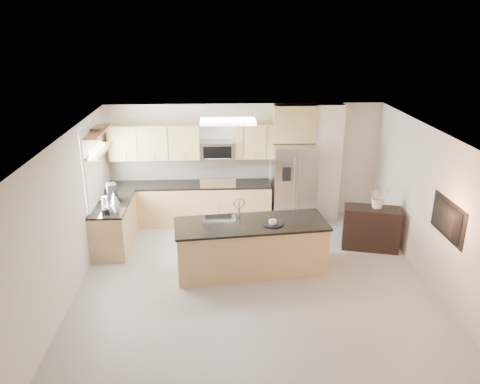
{
  "coord_description": "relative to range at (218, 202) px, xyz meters",
  "views": [
    {
      "loc": [
        -0.6,
        -6.74,
        4.29
      ],
      "look_at": [
        -0.2,
        1.3,
        1.31
      ],
      "focal_mm": 35.0,
      "sensor_mm": 36.0,
      "label": 1
    }
  ],
  "objects": [
    {
      "name": "television",
      "position": [
        3.51,
        -3.12,
        0.88
      ],
      "size": [
        0.14,
        1.08,
        0.62
      ],
      "primitive_type": "imported",
      "rotation": [
        0.0,
        0.0,
        1.57
      ],
      "color": "black",
      "rests_on": "wall_right"
    },
    {
      "name": "shelf_upper",
      "position": [
        -2.25,
        -0.97,
        1.85
      ],
      "size": [
        0.3,
        1.2,
        0.04
      ],
      "primitive_type": "cube",
      "color": "brown",
      "rests_on": "wall_left"
    },
    {
      "name": "wall_front",
      "position": [
        0.6,
        -6.17,
        0.83
      ],
      "size": [
        6.0,
        0.02,
        2.6
      ],
      "primitive_type": "cube",
      "color": "beige",
      "rests_on": "floor"
    },
    {
      "name": "ceiling_fixture",
      "position": [
        0.2,
        -1.32,
        2.09
      ],
      "size": [
        1.0,
        0.5,
        0.06
      ],
      "primitive_type": "cube",
      "color": "white",
      "rests_on": "ceiling"
    },
    {
      "name": "island",
      "position": [
        0.57,
        -2.16,
        -0.01
      ],
      "size": [
        2.77,
        1.24,
        1.35
      ],
      "rotation": [
        0.0,
        0.0,
        0.1
      ],
      "color": "tan",
      "rests_on": "floor"
    },
    {
      "name": "flower_vase",
      "position": [
        3.09,
        -1.4,
        0.72
      ],
      "size": [
        0.71,
        0.66,
        0.66
      ],
      "primitive_type": "imported",
      "rotation": [
        0.0,
        0.0,
        0.29
      ],
      "color": "silver",
      "rests_on": "credenza"
    },
    {
      "name": "refrigerator",
      "position": [
        1.66,
        -0.05,
        0.42
      ],
      "size": [
        0.92,
        0.78,
        1.78
      ],
      "color": "#A5A5A8",
      "rests_on": "floor"
    },
    {
      "name": "cup",
      "position": [
        0.94,
        -2.28,
        0.51
      ],
      "size": [
        0.14,
        0.14,
        0.11
      ],
      "primitive_type": "imported",
      "rotation": [
        0.0,
        0.0,
        -0.06
      ],
      "color": "white",
      "rests_on": "island"
    },
    {
      "name": "microwave",
      "position": [
        0.0,
        0.12,
        1.16
      ],
      "size": [
        0.76,
        0.4,
        0.4
      ],
      "color": "#A5A5A8",
      "rests_on": "upper_cabinets"
    },
    {
      "name": "partition_column",
      "position": [
        2.42,
        0.18,
        0.83
      ],
      "size": [
        0.6,
        0.3,
        2.6
      ],
      "primitive_type": "cube",
      "color": "silver",
      "rests_on": "floor"
    },
    {
      "name": "wall_left",
      "position": [
        -2.4,
        -2.92,
        0.83
      ],
      "size": [
        0.02,
        6.5,
        2.6
      ],
      "primitive_type": "cube",
      "color": "beige",
      "rests_on": "floor"
    },
    {
      "name": "ceiling",
      "position": [
        0.6,
        -2.92,
        2.13
      ],
      "size": [
        6.0,
        6.5,
        0.02
      ],
      "primitive_type": "cube",
      "color": "white",
      "rests_on": "wall_back"
    },
    {
      "name": "wall_right",
      "position": [
        3.6,
        -2.92,
        0.83
      ],
      "size": [
        0.02,
        6.5,
        2.6
      ],
      "primitive_type": "cube",
      "color": "beige",
      "rests_on": "floor"
    },
    {
      "name": "wall_back",
      "position": [
        0.6,
        0.33,
        0.83
      ],
      "size": [
        6.0,
        0.02,
        2.6
      ],
      "primitive_type": "cube",
      "color": "beige",
      "rests_on": "floor"
    },
    {
      "name": "shelf_lower",
      "position": [
        -2.25,
        -0.97,
        1.48
      ],
      "size": [
        0.3,
        1.2,
        0.04
      ],
      "primitive_type": "cube",
      "color": "brown",
      "rests_on": "wall_left"
    },
    {
      "name": "platter",
      "position": [
        0.95,
        -2.24,
        0.47
      ],
      "size": [
        0.43,
        0.43,
        0.02
      ],
      "primitive_type": "cylinder",
      "rotation": [
        0.0,
        0.0,
        -0.21
      ],
      "color": "black",
      "rests_on": "island"
    },
    {
      "name": "left_counter",
      "position": [
        -2.07,
        -1.07,
        -0.01
      ],
      "size": [
        0.66,
        1.5,
        0.92
      ],
      "color": "tan",
      "rests_on": "floor"
    },
    {
      "name": "window",
      "position": [
        -2.38,
        -1.07,
        1.18
      ],
      "size": [
        0.04,
        1.15,
        1.65
      ],
      "color": "white",
      "rests_on": "wall_left"
    },
    {
      "name": "credenza",
      "position": [
        2.99,
        -1.43,
        -0.04
      ],
      "size": [
        1.15,
        0.7,
        0.86
      ],
      "primitive_type": "cube",
      "rotation": [
        0.0,
        0.0,
        -0.25
      ],
      "color": "black",
      "rests_on": "floor"
    },
    {
      "name": "kettle",
      "position": [
        -2.02,
        -1.06,
        0.56
      ],
      "size": [
        0.21,
        0.21,
        0.26
      ],
      "color": "#A5A5A8",
      "rests_on": "left_counter"
    },
    {
      "name": "floor",
      "position": [
        0.6,
        -2.92,
        -0.47
      ],
      "size": [
        6.5,
        6.5,
        0.0
      ],
      "primitive_type": "plane",
      "color": "#ABA7A3",
      "rests_on": "ground"
    },
    {
      "name": "bowl",
      "position": [
        -2.25,
        -0.92,
        1.91
      ],
      "size": [
        0.43,
        0.43,
        0.08
      ],
      "primitive_type": "imported",
      "rotation": [
        0.0,
        0.0,
        0.34
      ],
      "color": "#A5A5A8",
      "rests_on": "shelf_upper"
    },
    {
      "name": "back_counter",
      "position": [
        -0.63,
        0.01,
        -0.0
      ],
      "size": [
        3.55,
        0.66,
        1.44
      ],
      "color": "tan",
      "rests_on": "floor"
    },
    {
      "name": "coffee_maker",
      "position": [
        -2.1,
        -0.9,
        0.61
      ],
      "size": [
        0.24,
        0.27,
        0.34
      ],
      "color": "black",
      "rests_on": "left_counter"
    },
    {
      "name": "range",
      "position": [
        0.0,
        0.0,
        0.0
      ],
      "size": [
        0.76,
        0.64,
        1.14
      ],
      "color": "black",
      "rests_on": "floor"
    },
    {
      "name": "upper_cabinets",
      "position": [
        -0.7,
        0.16,
        1.35
      ],
      "size": [
        3.5,
        0.33,
        0.75
      ],
      "color": "tan",
      "rests_on": "wall_back"
    },
    {
      "name": "blender",
      "position": [
        -2.07,
        -1.61,
        0.59
      ],
      "size": [
        0.15,
        0.15,
        0.34
      ],
      "color": "black",
      "rests_on": "left_counter"
    }
  ]
}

